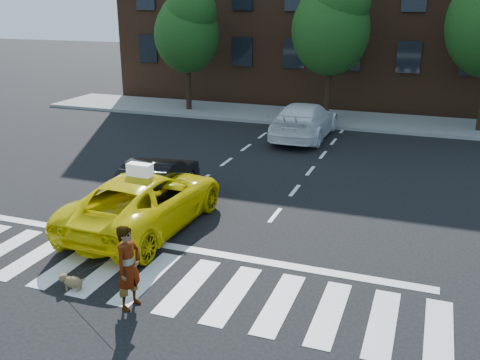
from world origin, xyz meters
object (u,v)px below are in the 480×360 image
object	(u,v)px
tree_left	(187,27)
taxi	(146,200)
white_suv	(305,120)
dog	(71,281)
black_sedan	(156,181)
tree_mid	(332,20)
woman	(129,267)

from	to	relation	value
tree_left	taxi	bearing A→B (deg)	-68.99
tree_left	white_suv	xyz separation A→B (m)	(7.21, -3.55, -3.67)
taxi	dog	world-z (taller)	taxi
black_sedan	white_suv	world-z (taller)	white_suv
tree_mid	dog	world-z (taller)	tree_mid
white_suv	woman	size ratio (longest dim) A/B	3.10
taxi	white_suv	size ratio (longest dim) A/B	1.00
black_sedan	woman	bearing A→B (deg)	105.57
woman	white_suv	bearing A→B (deg)	8.35
black_sedan	woman	world-z (taller)	woman
black_sedan	woman	distance (m)	5.75
tree_left	dog	world-z (taller)	tree_left
tree_mid	white_suv	size ratio (longest dim) A/B	1.33
tree_mid	black_sedan	size ratio (longest dim) A/B	1.71
dog	tree_left	bearing A→B (deg)	103.67
woman	dog	distance (m)	1.64
white_suv	woman	world-z (taller)	woman
taxi	white_suv	bearing A→B (deg)	-96.34
tree_left	tree_mid	distance (m)	7.51
tree_mid	woman	distance (m)	18.53
tree_left	black_sedan	bearing A→B (deg)	-68.83
tree_left	taxi	xyz separation A→B (m)	(5.57, -14.50, -3.70)
woman	black_sedan	bearing A→B (deg)	31.58
taxi	dog	distance (m)	3.52
tree_mid	dog	size ratio (longest dim) A/B	11.46
tree_left	white_suv	distance (m)	8.83
tree_left	white_suv	bearing A→B (deg)	-26.19
tree_mid	dog	xyz separation A→B (m)	(-1.76, -17.97, -4.65)
tree_mid	white_suv	bearing A→B (deg)	-94.72
black_sedan	dog	xyz separation A→B (m)	(0.78, -5.15, -0.48)
tree_mid	white_suv	distance (m)	5.41
white_suv	tree_mid	bearing A→B (deg)	-94.08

